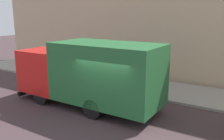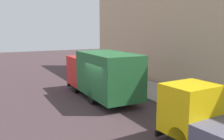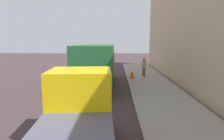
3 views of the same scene
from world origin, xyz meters
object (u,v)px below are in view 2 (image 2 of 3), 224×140
Objects in this scene: pedestrian_walking at (126,70)px; traffic_cone_orange at (119,80)px; small_flatbed_truck at (216,126)px; large_utility_truck at (102,73)px.

pedestrian_walking is 1.56m from traffic_cone_orange.
small_flatbed_truck is 11.87m from traffic_cone_orange.
pedestrian_walking is at bearing 42.67° from large_utility_truck.
large_utility_truck is 10.42× the size of traffic_cone_orange.
traffic_cone_orange is at bearing 73.97° from small_flatbed_truck.
pedestrian_walking is (3.97, 3.62, -0.65)m from large_utility_truck.
small_flatbed_truck is at bearing -87.58° from large_utility_truck.
small_flatbed_truck is at bearing 98.34° from pedestrian_walking.
pedestrian_walking is at bearing 69.91° from small_flatbed_truck.
large_utility_truck is at bearing -136.38° from traffic_cone_orange.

